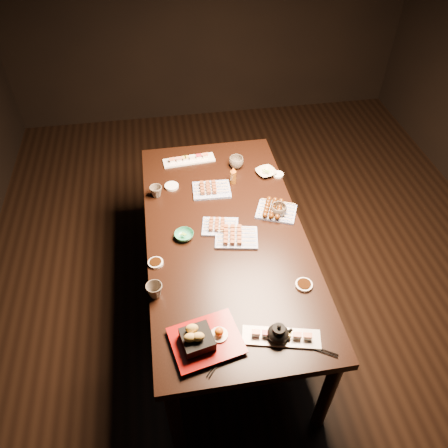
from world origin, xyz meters
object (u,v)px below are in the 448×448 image
Objects in this scene: condiment_bottle at (233,175)px; edamame_bowl_green at (184,235)px; teacup_far_right at (236,162)px; yakitori_plate_right at (236,235)px; dining_table at (225,274)px; yakitori_plate_center at (220,224)px; teapot at (278,332)px; sushi_platter_far at (189,158)px; tempura_tray at (206,336)px; teacup_mid_right at (279,210)px; teacup_near_left at (155,290)px; yakitori_plate_left at (212,187)px; edamame_bowl_cream at (266,172)px; teacup_far_left at (156,192)px; sushi_platter_near at (281,336)px.

edamame_bowl_green is at bearing -129.25° from condiment_bottle.
teacup_far_right is 0.80× the size of condiment_bottle.
condiment_bottle reaches higher than yakitori_plate_right.
dining_table is 0.40m from yakitori_plate_center.
teacup_far_right is 1.32m from teapot.
teacup_far_right is at bearing 154.36° from sushi_platter_far.
tempura_tray is 1.34m from teacup_far_right.
teacup_near_left is at bearing -147.90° from teacup_mid_right.
yakitori_plate_left is at bearing 62.58° from teacup_near_left.
yakitori_plate_right is 0.57m from teacup_near_left.
edamame_bowl_green is 0.68m from tempura_tray.
teacup_far_right is (0.12, 0.66, 0.01)m from yakitori_plate_right.
teacup_far_left is (-0.73, -0.10, 0.02)m from edamame_bowl_cream.
tempura_tray reaches higher than edamame_bowl_cream.
teacup_mid_right is (0.57, 0.10, 0.02)m from edamame_bowl_green.
teapot is at bearing -176.30° from sushi_platter_near.
tempura_tray is at bearing -106.14° from condiment_bottle.
yakitori_plate_left is (-0.17, 1.10, 0.01)m from sushi_platter_near.
sushi_platter_far is 4.55× the size of teacup_far_left.
teacup_mid_right reaches higher than edamame_bowl_green.
edamame_bowl_green is 0.42m from teacup_near_left.
yakitori_plate_left is 1.08m from tempura_tray.
teacup_near_left is (-0.39, -0.76, 0.01)m from yakitori_plate_left.
yakitori_plate_center is at bearing 121.93° from dining_table.
tempura_tray is 0.33m from teapot.
teacup_near_left is at bearing -121.12° from teacup_far_right.
teapot is at bearing -65.68° from teacup_far_left.
tempura_tray is at bearing -92.67° from yakitori_plate_center.
dining_table is 5.77× the size of tempura_tray.
yakitori_plate_center is at bearing -44.50° from teacup_far_left.
teacup_far_left reaches higher than yakitori_plate_right.
tempura_tray is (-0.34, 0.03, 0.04)m from sushi_platter_near.
teacup_far_right is (0.17, 0.60, 0.41)m from dining_table.
yakitori_plate_center reaches higher than dining_table.
sushi_platter_near is at bearing -65.00° from teacup_far_left.
yakitori_plate_center is at bearing 64.45° from tempura_tray.
teacup_far_right reaches higher than dining_table.
yakitori_plate_right is at bearing 98.83° from sushi_platter_far.
edamame_bowl_cream is at bearing 39.88° from edamame_bowl_green.
yakitori_plate_left is at bearing 141.68° from teacup_mid_right.
edamame_bowl_green is at bearing -170.52° from teacup_mid_right.
sushi_platter_far is 3.63× the size of teacup_far_right.
condiment_bottle is at bearing 80.75° from yakitori_plate_center.
teacup_near_left is (-0.39, -0.42, 0.01)m from yakitori_plate_center.
sushi_platter_far is 0.78m from teacup_mid_right.
teacup_mid_right is (0.33, 0.09, 0.41)m from dining_table.
condiment_bottle reaches higher than sushi_platter_far.
edamame_bowl_green is 0.58m from teacup_mid_right.
edamame_bowl_cream is (0.21, 1.21, -0.01)m from sushi_platter_near.
teacup_far_left is (-0.35, 0.34, 0.01)m from yakitori_plate_center.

